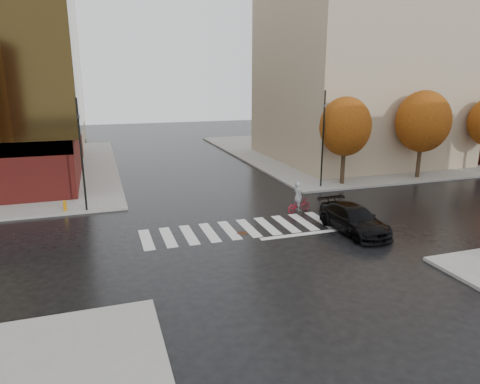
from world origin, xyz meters
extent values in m
plane|color=black|center=(0.00, 0.00, 0.00)|extent=(120.00, 120.00, 0.00)
cube|color=gray|center=(21.00, 21.00, 0.07)|extent=(30.00, 30.00, 0.15)
cube|color=silver|center=(0.00, 0.50, 0.01)|extent=(12.00, 3.00, 0.01)
cube|color=tan|center=(17.00, 17.00, 9.15)|extent=(16.00, 16.00, 18.00)
cube|color=tan|center=(-16.00, 37.00, 10.15)|extent=(14.00, 12.00, 20.00)
cylinder|color=black|center=(10.00, 7.40, 1.55)|extent=(0.32, 0.32, 2.80)
ellipsoid|color=#A54910|center=(10.00, 7.40, 4.47)|extent=(3.80, 3.80, 4.37)
cylinder|color=black|center=(17.00, 7.40, 1.55)|extent=(0.32, 0.32, 2.80)
ellipsoid|color=#A54910|center=(17.00, 7.40, 4.63)|extent=(4.20, 4.20, 4.83)
imported|color=black|center=(5.08, -1.80, 0.70)|extent=(2.17, 4.92, 1.40)
imported|color=maroon|center=(3.87, 2.29, 0.44)|extent=(1.77, 1.01, 0.88)
imported|color=gray|center=(3.77, 2.29, 1.01)|extent=(0.59, 0.74, 1.78)
cylinder|color=black|center=(-8.41, 6.30, 3.50)|extent=(0.12, 0.12, 6.70)
imported|color=black|center=(-8.41, 6.30, 5.93)|extent=(0.20, 0.18, 0.84)
cylinder|color=black|center=(8.02, 7.09, 3.63)|extent=(0.12, 0.12, 6.95)
imported|color=black|center=(8.02, 7.09, 6.15)|extent=(0.20, 0.22, 0.87)
cylinder|color=#B8730A|center=(-9.64, 6.50, 0.42)|extent=(0.22, 0.22, 0.55)
sphere|color=#B8730A|center=(-9.64, 6.50, 0.70)|extent=(0.24, 0.24, 0.24)
cylinder|color=#432718|center=(-0.59, -0.16, 0.01)|extent=(0.76, 0.76, 0.01)
camera|label=1|loc=(-7.40, -20.25, 7.89)|focal=32.00mm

